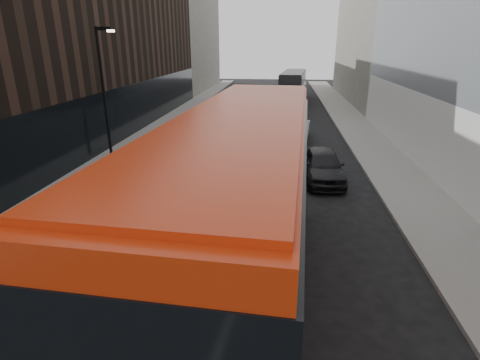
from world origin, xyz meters
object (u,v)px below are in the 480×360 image
(grey_bus, at_px, (293,86))
(car_b, at_px, (299,131))
(street_lamp, at_px, (104,84))
(car_c, at_px, (295,108))
(red_bus, at_px, (244,200))
(car_a, at_px, (323,165))

(grey_bus, height_order, car_b, grey_bus)
(street_lamp, bearing_deg, car_c, 53.55)
(grey_bus, xyz_separation_m, car_b, (0.06, -18.39, -1.14))
(red_bus, bearing_deg, grey_bus, 90.16)
(car_c, bearing_deg, car_a, -89.86)
(street_lamp, bearing_deg, red_bus, -52.86)
(street_lamp, xyz_separation_m, grey_bus, (11.00, 23.65, -2.39))
(red_bus, xyz_separation_m, grey_bus, (1.98, 35.56, -0.92))
(street_lamp, height_order, red_bus, street_lamp)
(red_bus, bearing_deg, car_a, 75.83)
(car_a, bearing_deg, grey_bus, 89.37)
(car_b, bearing_deg, car_c, 96.21)
(red_bus, bearing_deg, car_c, 89.03)
(red_bus, distance_m, car_a, 9.86)
(red_bus, xyz_separation_m, car_b, (2.05, 17.17, -2.06))
(car_b, bearing_deg, car_a, -77.70)
(car_a, distance_m, car_b, 8.00)
(car_b, distance_m, car_c, 9.70)
(car_a, bearing_deg, car_b, 93.54)
(car_a, relative_size, car_b, 1.15)
(street_lamp, relative_size, grey_bus, 0.67)
(car_b, xyz_separation_m, car_c, (-0.02, 9.70, -0.02))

